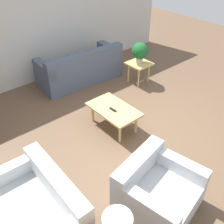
{
  "coord_description": "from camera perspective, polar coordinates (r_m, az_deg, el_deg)",
  "views": [
    {
      "loc": [
        -2.54,
        2.74,
        3.16
      ],
      "look_at": [
        0.21,
        0.38,
        0.55
      ],
      "focal_mm": 42.0,
      "sensor_mm": 36.0,
      "label": 1
    }
  ],
  "objects": [
    {
      "name": "sofa",
      "position": [
        6.4,
        -6.77,
        9.16
      ],
      "size": [
        0.94,
        2.02,
        0.84
      ],
      "rotation": [
        0.0,
        0.0,
        1.51
      ],
      "color": "#4C566B",
      "rests_on": "ground_plane"
    },
    {
      "name": "side_table_plant",
      "position": [
        6.31,
        5.9,
        9.94
      ],
      "size": [
        0.51,
        0.51,
        0.51
      ],
      "color": "tan",
      "rests_on": "ground_plane"
    },
    {
      "name": "coffee_table",
      "position": [
        4.81,
        0.37,
        0.32
      ],
      "size": [
        0.99,
        0.59,
        0.42
      ],
      "color": "tan",
      "rests_on": "ground_plane"
    },
    {
      "name": "remote_control",
      "position": [
        4.73,
        0.19,
        0.51
      ],
      "size": [
        0.16,
        0.04,
        0.02
      ],
      "color": "black",
      "rests_on": "coffee_table"
    },
    {
      "name": "potted_plant",
      "position": [
        6.16,
        6.11,
        12.99
      ],
      "size": [
        0.38,
        0.38,
        0.49
      ],
      "color": "#B2ADA3",
      "rests_on": "side_table_plant"
    },
    {
      "name": "wall_right",
      "position": [
        6.49,
        -14.72,
        18.52
      ],
      "size": [
        0.12,
        7.2,
        2.7
      ],
      "color": "silver",
      "rests_on": "ground_plane"
    },
    {
      "name": "armchair",
      "position": [
        3.67,
        9.66,
        -16.54
      ],
      "size": [
        1.07,
        1.11,
        0.72
      ],
      "rotation": [
        0.0,
        0.0,
        -1.38
      ],
      "color": "silver",
      "rests_on": "ground_plane"
    },
    {
      "name": "loveseat",
      "position": [
        3.58,
        -16.02,
        -19.95
      ],
      "size": [
        1.36,
        0.94,
        0.72
      ],
      "rotation": [
        0.0,
        0.0,
        3.12
      ],
      "color": "silver",
      "rests_on": "ground_plane"
    },
    {
      "name": "ground_plane",
      "position": [
        4.9,
        4.99,
        -4.59
      ],
      "size": [
        14.0,
        14.0,
        0.0
      ],
      "primitive_type": "plane",
      "color": "brown"
    }
  ]
}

